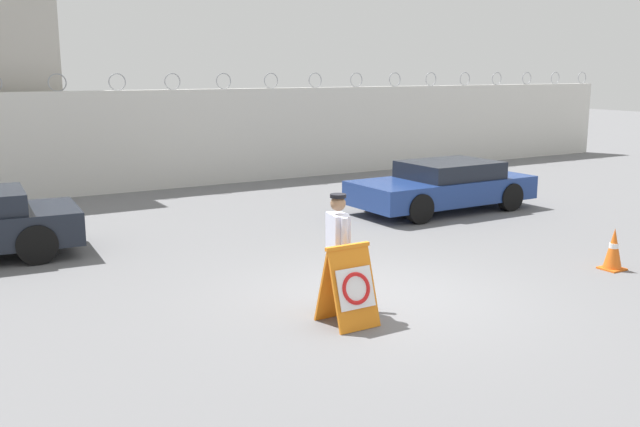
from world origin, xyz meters
TOP-DOWN VIEW (x-y plane):
  - ground_plane at (0.00, 0.00)m, footprint 90.00×90.00m
  - perimeter_wall at (-0.00, 11.15)m, footprint 36.00×0.30m
  - barricade_sign at (-1.06, -0.71)m, footprint 0.67×0.68m
  - security_guard at (-0.89, -0.17)m, footprint 0.47×0.60m
  - traffic_cone_near at (4.19, -0.77)m, footprint 0.36×0.36m
  - parked_car_far_side at (5.09, 4.65)m, footprint 4.49×1.99m

SIDE VIEW (x-z plane):
  - ground_plane at x=0.00m, z-range 0.00..0.00m
  - traffic_cone_near at x=4.19m, z-range 0.00..0.71m
  - barricade_sign at x=-1.06m, z-range 0.00..1.08m
  - parked_car_far_side at x=5.09m, z-range 0.02..1.19m
  - security_guard at x=-0.89m, z-range 0.08..1.74m
  - perimeter_wall at x=0.00m, z-range -0.22..2.99m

